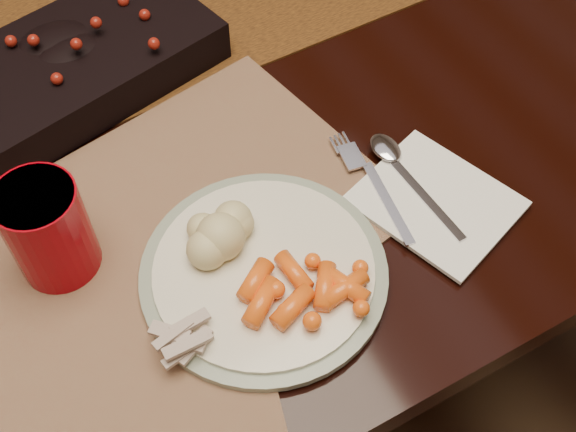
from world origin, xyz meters
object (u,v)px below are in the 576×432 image
mashed_potatoes (216,227)px  red_cup (48,230)px  turkey_shreds (180,337)px  centerpiece (69,63)px  baby_carrots (294,279)px  dinner_plate (264,272)px  placemat_main (180,222)px  napkin (436,202)px  dining_table (184,247)px

mashed_potatoes → red_cup: bearing=156.6°
mashed_potatoes → turkey_shreds: size_ratio=1.28×
centerpiece → baby_carrots: (0.09, -0.38, -0.01)m
turkey_shreds → dinner_plate: bearing=17.9°
centerpiece → placemat_main: bearing=-83.7°
centerpiece → dinner_plate: 0.36m
napkin → mashed_potatoes: bearing=146.4°
turkey_shreds → red_cup: 0.16m
placemat_main → mashed_potatoes: mashed_potatoes is taller
dining_table → mashed_potatoes: 0.50m
mashed_potatoes → dinner_plate: bearing=-63.0°
baby_carrots → napkin: bearing=6.8°
mashed_potatoes → napkin: mashed_potatoes is taller
turkey_shreds → placemat_main: bearing=67.5°
dinner_plate → mashed_potatoes: mashed_potatoes is taller
placemat_main → red_cup: (-0.12, 0.01, 0.06)m
dinner_plate → turkey_shreds: (-0.10, -0.03, 0.02)m
napkin → red_cup: (-0.37, 0.12, 0.05)m
red_cup → baby_carrots: bearing=-37.7°
centerpiece → turkey_shreds: 0.38m
baby_carrots → centerpiece: bearing=103.4°
mashed_potatoes → red_cup: red_cup is taller
placemat_main → red_cup: bearing=163.4°
napkin → centerpiece: bearing=108.7°
centerpiece → napkin: bearing=-52.4°
placemat_main → napkin: size_ratio=2.75×
dining_table → napkin: 0.54m
mashed_potatoes → napkin: bearing=-14.7°
placemat_main → dining_table: bearing=65.3°
dining_table → baby_carrots: bearing=-88.2°
centerpiece → turkey_shreds: centerpiece is taller
red_cup → dinner_plate: bearing=-33.6°
placemat_main → turkey_shreds: 0.15m
turkey_shreds → napkin: (0.31, 0.02, -0.02)m
mashed_potatoes → dining_table: bearing=83.4°
centerpiece → mashed_potatoes: bearing=-80.7°
dining_table → napkin: size_ratio=11.68×
centerpiece → baby_carrots: centerpiece is taller
dining_table → centerpiece: (-0.08, 0.03, 0.41)m
centerpiece → red_cup: size_ratio=3.17×
dining_table → dinner_plate: dinner_plate is taller
centerpiece → mashed_potatoes: (0.05, -0.30, 0.00)m
turkey_shreds → red_cup: red_cup is taller
turkey_shreds → red_cup: bearing=114.7°
placemat_main → turkey_shreds: size_ratio=6.62×
dining_table → red_cup: bearing=-130.7°
dining_table → red_cup: size_ratio=16.61×
turkey_shreds → napkin: 0.31m
centerpiece → turkey_shreds: (-0.03, -0.38, -0.01)m
placemat_main → red_cup: 0.14m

